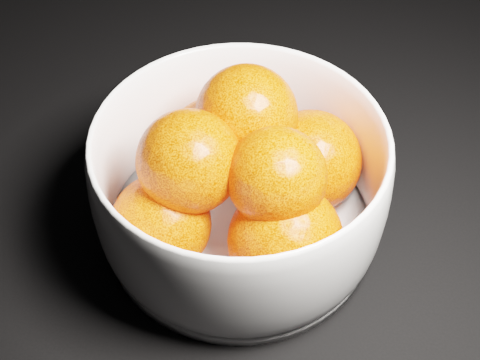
# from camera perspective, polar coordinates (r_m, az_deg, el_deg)

# --- Properties ---
(bowl) EXTENTS (0.25, 0.25, 0.12)m
(bowl) POSITION_cam_1_polar(r_m,az_deg,el_deg) (0.56, 0.00, -0.42)
(bowl) COLOR white
(bowl) RESTS_ON ground
(orange_pile) EXTENTS (0.19, 0.18, 0.14)m
(orange_pile) POSITION_cam_1_polar(r_m,az_deg,el_deg) (0.55, 0.55, 0.37)
(orange_pile) COLOR #FF4B0C
(orange_pile) RESTS_ON bowl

